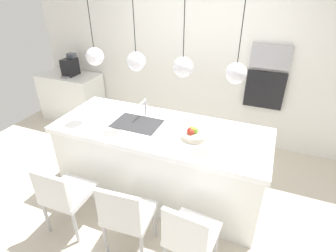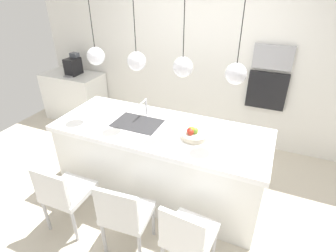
{
  "view_description": "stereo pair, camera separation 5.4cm",
  "coord_description": "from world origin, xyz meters",
  "px_view_note": "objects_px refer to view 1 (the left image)",
  "views": [
    {
      "loc": [
        1.09,
        -2.46,
        2.49
      ],
      "look_at": [
        0.1,
        0.0,
        0.99
      ],
      "focal_mm": 28.72,
      "sensor_mm": 36.0,
      "label": 1
    },
    {
      "loc": [
        1.14,
        -2.44,
        2.49
      ],
      "look_at": [
        0.1,
        0.0,
        0.99
      ],
      "focal_mm": 28.72,
      "sensor_mm": 36.0,
      "label": 2
    }
  ],
  "objects_px": {
    "coffee_machine": "(70,66)",
    "chair_far": "(190,236)",
    "microwave": "(271,56)",
    "oven": "(265,90)",
    "chair_middle": "(126,214)",
    "chair_near": "(64,194)",
    "fruit_bowl": "(194,134)"
  },
  "relations": [
    {
      "from": "coffee_machine",
      "to": "chair_far",
      "type": "bearing_deg",
      "value": -36.32
    },
    {
      "from": "microwave",
      "to": "oven",
      "type": "bearing_deg",
      "value": 0.0
    },
    {
      "from": "oven",
      "to": "microwave",
      "type": "bearing_deg",
      "value": 0.0
    },
    {
      "from": "chair_middle",
      "to": "coffee_machine",
      "type": "bearing_deg",
      "value": 136.96
    },
    {
      "from": "oven",
      "to": "chair_far",
      "type": "xyz_separation_m",
      "value": [
        -0.34,
        -2.5,
        -0.49
      ]
    },
    {
      "from": "coffee_machine",
      "to": "chair_far",
      "type": "relative_size",
      "value": 0.43
    },
    {
      "from": "microwave",
      "to": "oven",
      "type": "height_order",
      "value": "microwave"
    },
    {
      "from": "chair_far",
      "to": "chair_near",
      "type": "bearing_deg",
      "value": 179.92
    },
    {
      "from": "chair_near",
      "to": "fruit_bowl",
      "type": "bearing_deg",
      "value": 37.91
    },
    {
      "from": "chair_near",
      "to": "chair_far",
      "type": "relative_size",
      "value": 0.97
    },
    {
      "from": "fruit_bowl",
      "to": "oven",
      "type": "relative_size",
      "value": 0.52
    },
    {
      "from": "coffee_machine",
      "to": "oven",
      "type": "distance_m",
      "value": 3.36
    },
    {
      "from": "microwave",
      "to": "chair_middle",
      "type": "bearing_deg",
      "value": -111.45
    },
    {
      "from": "chair_middle",
      "to": "fruit_bowl",
      "type": "bearing_deg",
      "value": 66.27
    },
    {
      "from": "fruit_bowl",
      "to": "chair_far",
      "type": "bearing_deg",
      "value": -73.59
    },
    {
      "from": "oven",
      "to": "chair_near",
      "type": "height_order",
      "value": "oven"
    },
    {
      "from": "chair_near",
      "to": "chair_middle",
      "type": "xyz_separation_m",
      "value": [
        0.74,
        -0.0,
        0.0
      ]
    },
    {
      "from": "chair_near",
      "to": "coffee_machine",
      "type": "bearing_deg",
      "value": 126.41
    },
    {
      "from": "oven",
      "to": "chair_near",
      "type": "relative_size",
      "value": 0.66
    },
    {
      "from": "coffee_machine",
      "to": "chair_near",
      "type": "relative_size",
      "value": 0.44
    },
    {
      "from": "chair_near",
      "to": "chair_far",
      "type": "bearing_deg",
      "value": -0.08
    },
    {
      "from": "chair_far",
      "to": "oven",
      "type": "bearing_deg",
      "value": 82.21
    },
    {
      "from": "fruit_bowl",
      "to": "oven",
      "type": "xyz_separation_m",
      "value": [
        0.6,
        1.63,
        -0.0
      ]
    },
    {
      "from": "chair_middle",
      "to": "chair_far",
      "type": "xyz_separation_m",
      "value": [
        0.64,
        -0.0,
        0.0
      ]
    },
    {
      "from": "oven",
      "to": "chair_far",
      "type": "height_order",
      "value": "oven"
    },
    {
      "from": "fruit_bowl",
      "to": "microwave",
      "type": "distance_m",
      "value": 1.81
    },
    {
      "from": "microwave",
      "to": "oven",
      "type": "xyz_separation_m",
      "value": [
        0.0,
        0.0,
        -0.5
      ]
    },
    {
      "from": "coffee_machine",
      "to": "microwave",
      "type": "xyz_separation_m",
      "value": [
        3.35,
        0.3,
        0.44
      ]
    },
    {
      "from": "fruit_bowl",
      "to": "chair_near",
      "type": "xyz_separation_m",
      "value": [
        -1.12,
        -0.87,
        -0.5
      ]
    },
    {
      "from": "oven",
      "to": "chair_far",
      "type": "bearing_deg",
      "value": -97.79
    },
    {
      "from": "fruit_bowl",
      "to": "chair_middle",
      "type": "height_order",
      "value": "fruit_bowl"
    },
    {
      "from": "oven",
      "to": "chair_far",
      "type": "relative_size",
      "value": 0.64
    }
  ]
}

